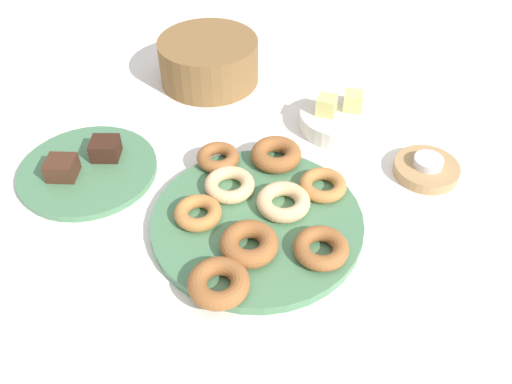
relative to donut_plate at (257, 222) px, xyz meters
The scene contains 20 objects.
ground_plane 0.01m from the donut_plate, ahead, with size 2.40×2.40×0.00m, color white.
donut_plate is the anchor object (origin of this frame).
donut_0 0.07m from the donut_plate, 103.27° to the right, with size 0.09×0.09×0.03m, color #995B2D.
donut_1 0.15m from the donut_plate, 73.23° to the left, with size 0.09×0.09×0.03m, color #995B2D.
donut_2 0.16m from the donut_plate, 113.64° to the left, with size 0.08×0.08×0.02m, color #995B2D.
donut_3 0.15m from the donut_plate, 114.46° to the right, with size 0.09×0.09×0.03m, color #995B2D.
donut_4 0.08m from the donut_plate, 121.91° to the left, with size 0.09×0.09×0.02m, color #EABC84.
donut_5 0.10m from the donut_plate, behind, with size 0.08×0.08×0.02m, color #BC7A3D.
donut_6 0.12m from the donut_plate, 40.77° to the right, with size 0.09×0.09×0.03m, color #995B2D.
donut_7 0.13m from the donut_plate, 27.35° to the left, with size 0.08×0.08×0.02m, color #BC7A3D.
donut_8 0.05m from the donut_plate, 26.20° to the left, with size 0.09×0.09×0.03m, color #EABC84.
cake_plate 0.33m from the donut_plate, 153.92° to the left, with size 0.25×0.25×0.01m, color #4C7F56.
brownie_near 0.36m from the donut_plate, 159.21° to the left, with size 0.05×0.05×0.03m, color #472819.
brownie_far 0.32m from the donut_plate, 146.49° to the left, with size 0.05×0.05×0.03m, color #381E14.
candle_holder 0.33m from the donut_plate, 19.40° to the left, with size 0.12×0.12×0.02m, color tan.
tealight 0.33m from the donut_plate, 19.40° to the left, with size 0.05×0.05×0.01m, color silver.
basket 0.46m from the donut_plate, 100.13° to the left, with size 0.22×0.22×0.10m, color brown.
fruit_bowl 0.32m from the donut_plate, 55.60° to the left, with size 0.16×0.16×0.04m, color silver.
melon_chunk_left 0.30m from the donut_plate, 59.91° to the left, with size 0.04×0.04×0.04m, color #DBD67A.
melon_chunk_right 0.34m from the donut_plate, 52.92° to the left, with size 0.04×0.04×0.04m, color #DBD67A.
Camera 1 is at (-0.03, -0.59, 0.64)m, focal length 36.99 mm.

